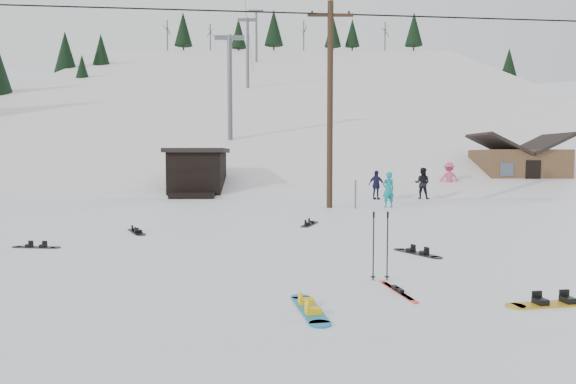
{
  "coord_description": "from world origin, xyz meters",
  "views": [
    {
      "loc": [
        -0.1,
        -8.68,
        2.29
      ],
      "look_at": [
        0.04,
        4.02,
        1.4
      ],
      "focal_mm": 32.0,
      "sensor_mm": 36.0,
      "label": 1
    }
  ],
  "objects_px": {
    "cabin": "(518,169)",
    "hero_snowboard": "(309,308)",
    "utility_pole": "(330,102)",
    "hero_skis": "(398,290)"
  },
  "relations": [
    {
      "from": "cabin",
      "to": "hero_snowboard",
      "type": "bearing_deg",
      "value": -120.24
    },
    {
      "from": "hero_snowboard",
      "to": "utility_pole",
      "type": "bearing_deg",
      "value": -15.87
    },
    {
      "from": "utility_pole",
      "to": "hero_skis",
      "type": "relative_size",
      "value": 6.23
    },
    {
      "from": "utility_pole",
      "to": "hero_snowboard",
      "type": "bearing_deg",
      "value": -96.36
    },
    {
      "from": "cabin",
      "to": "hero_snowboard",
      "type": "relative_size",
      "value": 3.3
    },
    {
      "from": "utility_pole",
      "to": "cabin",
      "type": "bearing_deg",
      "value": 37.56
    },
    {
      "from": "hero_snowboard",
      "to": "cabin",
      "type": "bearing_deg",
      "value": -39.75
    },
    {
      "from": "hero_skis",
      "to": "hero_snowboard",
      "type": "bearing_deg",
      "value": -157.18
    },
    {
      "from": "cabin",
      "to": "hero_skis",
      "type": "bearing_deg",
      "value": -118.53
    },
    {
      "from": "hero_skis",
      "to": "cabin",
      "type": "bearing_deg",
      "value": 50.58
    }
  ]
}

